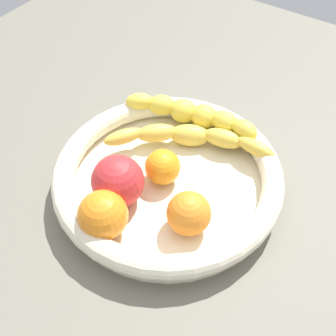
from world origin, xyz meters
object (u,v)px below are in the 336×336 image
(banana_draped_right, at_px, (193,114))
(tomato_red, at_px, (118,181))
(banana_draped_left, at_px, (190,137))
(orange_front, at_px, (162,168))
(orange_mid_right, at_px, (189,213))
(fruit_bowl, at_px, (168,178))
(orange_mid_left, at_px, (103,215))

(banana_draped_right, relative_size, tomato_red, 3.03)
(banana_draped_left, height_order, banana_draped_right, banana_draped_right)
(orange_front, height_order, orange_mid_right, orange_mid_right)
(fruit_bowl, bearing_deg, orange_mid_right, 142.82)
(banana_draped_right, xyz_separation_m, orange_mid_left, (-0.01, 0.24, 0.01))
(banana_draped_right, xyz_separation_m, tomato_red, (0.01, 0.19, 0.01))
(orange_front, height_order, orange_mid_left, orange_mid_left)
(banana_draped_left, relative_size, tomato_red, 3.20)
(fruit_bowl, bearing_deg, tomato_red, 58.00)
(orange_front, bearing_deg, tomato_red, 63.68)
(banana_draped_left, relative_size, orange_mid_left, 3.54)
(tomato_red, bearing_deg, banana_draped_right, -91.99)
(banana_draped_left, height_order, orange_mid_left, orange_mid_left)
(fruit_bowl, relative_size, banana_draped_left, 1.42)
(orange_front, bearing_deg, fruit_bowl, -166.87)
(fruit_bowl, height_order, orange_mid_right, orange_mid_right)
(banana_draped_right, height_order, orange_front, orange_front)
(fruit_bowl, distance_m, orange_mid_left, 0.12)
(orange_front, bearing_deg, orange_mid_right, 147.52)
(banana_draped_right, height_order, tomato_red, tomato_red)
(banana_draped_right, distance_m, orange_mid_left, 0.24)
(orange_mid_right, relative_size, tomato_red, 0.81)
(banana_draped_left, xyz_separation_m, orange_mid_left, (0.01, 0.20, 0.01))
(fruit_bowl, distance_m, orange_mid_right, 0.09)
(orange_front, distance_m, tomato_red, 0.07)
(orange_mid_left, distance_m, orange_mid_right, 0.11)
(banana_draped_right, xyz_separation_m, orange_front, (-0.02, 0.12, -0.00))
(banana_draped_right, bearing_deg, tomato_red, 88.01)
(banana_draped_left, bearing_deg, fruit_bowl, 98.61)
(orange_front, distance_m, orange_mid_left, 0.12)
(orange_mid_left, height_order, tomato_red, tomato_red)
(tomato_red, bearing_deg, orange_mid_left, 107.99)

